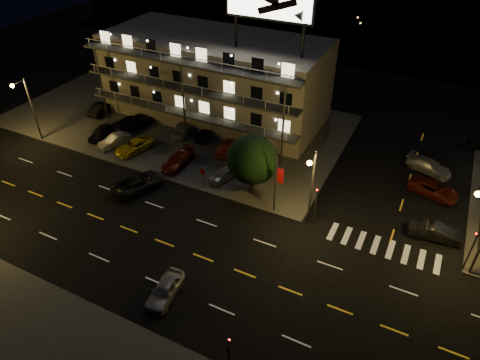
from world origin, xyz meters
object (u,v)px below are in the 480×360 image
at_px(lot_car_2, 134,146).
at_px(lot_car_7, 183,128).
at_px(tree, 252,161).
at_px(side_car_0, 435,232).
at_px(lot_car_4, 224,174).
at_px(road_car_west, 138,183).
at_px(road_car_east, 165,290).

bearing_deg(lot_car_2, lot_car_7, 81.92).
distance_m(tree, side_car_0, 17.92).
distance_m(lot_car_2, side_car_0, 33.25).
relative_size(lot_car_2, lot_car_4, 1.33).
relative_size(lot_car_7, side_car_0, 1.08).
bearing_deg(road_car_west, lot_car_2, -24.95).
bearing_deg(side_car_0, lot_car_7, 72.29).
bearing_deg(lot_car_7, lot_car_2, 49.89).
xyz_separation_m(tree, lot_car_2, (-15.69, 1.07, -3.19)).
bearing_deg(lot_car_4, side_car_0, 19.62).
bearing_deg(tree, lot_car_2, 176.09).
height_order(lot_car_4, side_car_0, side_car_0).
bearing_deg(lot_car_4, road_car_west, -124.50).
xyz_separation_m(lot_car_2, lot_car_4, (12.06, -0.27, -0.05)).
bearing_deg(side_car_0, road_car_west, 95.17).
height_order(lot_car_4, lot_car_7, lot_car_7).
relative_size(tree, road_car_east, 1.54).
bearing_deg(lot_car_7, lot_car_4, 128.97).
xyz_separation_m(lot_car_7, side_car_0, (30.52, -5.90, -0.11)).
distance_m(tree, road_car_west, 12.12).
relative_size(lot_car_4, road_car_west, 0.65).
xyz_separation_m(tree, lot_car_4, (-3.63, 0.81, -3.24)).
xyz_separation_m(lot_car_7, road_car_east, (12.63, -22.13, -0.14)).
distance_m(tree, lot_car_4, 4.93).
distance_m(lot_car_7, road_car_east, 25.48).
height_order(lot_car_2, lot_car_4, lot_car_2).
distance_m(lot_car_4, road_car_west, 8.93).
bearing_deg(road_car_east, lot_car_4, 95.57).
distance_m(lot_car_4, lot_car_7, 11.35).
relative_size(lot_car_2, road_car_east, 1.14).
height_order(lot_car_4, road_car_east, road_car_east).
xyz_separation_m(lot_car_4, side_car_0, (21.19, 0.55, -0.02)).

